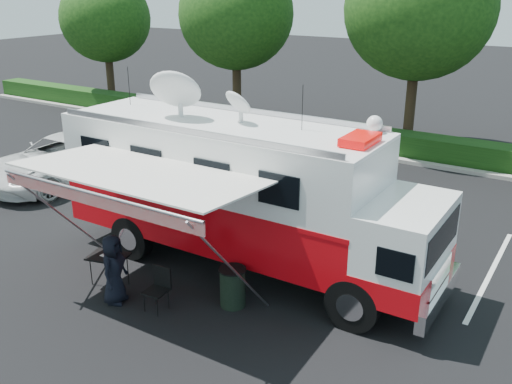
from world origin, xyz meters
TOP-DOWN VIEW (x-y plane):
  - ground_plane at (0.00, 0.00)m, footprint 120.00×120.00m
  - back_border at (1.14, 12.90)m, footprint 60.00×6.14m
  - stall_lines at (-0.50, 3.00)m, footprint 24.12×5.50m
  - command_truck at (-0.09, -0.00)m, footprint 9.93×2.73m
  - awning at (-0.98, -2.84)m, footprint 5.42×2.79m
  - white_suv at (-9.37, 2.09)m, footprint 2.87×6.11m
  - person at (-1.58, -3.06)m, footprint 0.76×0.94m
  - folding_table at (-2.28, -2.57)m, footprint 1.06×0.86m
  - folding_chair at (-0.54, -2.73)m, footprint 0.51×0.53m
  - trash_bin at (0.79, -1.76)m, footprint 0.63×0.63m

SIDE VIEW (x-z plane):
  - ground_plane at x=0.00m, z-range 0.00..0.00m
  - white_suv at x=-9.37m, z-range -0.84..0.84m
  - person at x=-1.58m, z-range -0.83..0.83m
  - stall_lines at x=-0.50m, z-range 0.00..0.01m
  - trash_bin at x=0.79m, z-range 0.00..0.93m
  - folding_chair at x=-0.54m, z-range 0.09..1.10m
  - folding_table at x=-2.28m, z-range 0.34..1.13m
  - command_truck at x=-0.09m, z-range -0.34..4.43m
  - awning at x=-0.98m, z-range 1.44..4.71m
  - back_border at x=1.14m, z-range 0.57..9.44m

